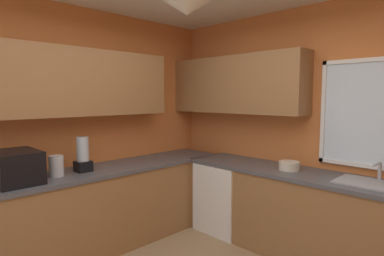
% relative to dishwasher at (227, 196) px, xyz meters
% --- Properties ---
extents(room_shell, '(4.04, 4.08, 2.69)m').
position_rel_dishwasher_xyz_m(room_shell, '(0.61, -1.15, 1.36)').
color(room_shell, '#D17238').
rests_on(room_shell, ground_plane).
extents(counter_run_left, '(0.65, 3.69, 0.88)m').
position_rel_dishwasher_xyz_m(counter_run_left, '(-0.66, -1.64, 0.02)').
color(counter_run_left, olive).
rests_on(counter_run_left, ground_plane).
extents(counter_run_back, '(3.13, 0.65, 0.88)m').
position_rel_dishwasher_xyz_m(counter_run_back, '(1.20, 0.03, 0.02)').
color(counter_run_back, olive).
rests_on(counter_run_back, ground_plane).
extents(dishwasher, '(0.60, 0.60, 0.84)m').
position_rel_dishwasher_xyz_m(dishwasher, '(0.00, 0.00, 0.00)').
color(dishwasher, white).
rests_on(dishwasher, ground_plane).
extents(microwave, '(0.48, 0.36, 0.29)m').
position_rel_dishwasher_xyz_m(microwave, '(-0.66, -2.17, 0.61)').
color(microwave, black).
rests_on(microwave, counter_run_left).
extents(kettle, '(0.14, 0.14, 0.21)m').
position_rel_dishwasher_xyz_m(kettle, '(-0.64, -1.83, 0.57)').
color(kettle, '#B7B7BC').
rests_on(kettle, counter_run_left).
extents(sink_assembly, '(0.61, 0.40, 0.19)m').
position_rel_dishwasher_xyz_m(sink_assembly, '(1.62, 0.04, 0.47)').
color(sink_assembly, '#9EA0A5').
rests_on(sink_assembly, counter_run_back).
extents(bowl, '(0.21, 0.21, 0.09)m').
position_rel_dishwasher_xyz_m(bowl, '(0.81, 0.03, 0.51)').
color(bowl, beige).
rests_on(bowl, counter_run_back).
extents(blender_appliance, '(0.15, 0.15, 0.36)m').
position_rel_dishwasher_xyz_m(blender_appliance, '(-0.66, -1.54, 0.63)').
color(blender_appliance, black).
rests_on(blender_appliance, counter_run_left).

